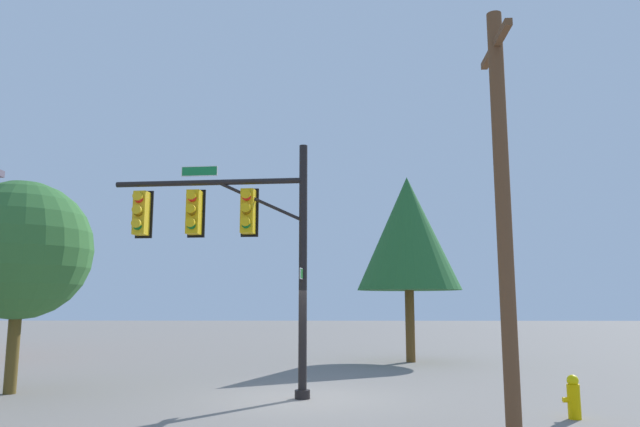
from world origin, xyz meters
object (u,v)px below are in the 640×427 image
tree_far (21,250)px  utility_pole (503,208)px  signal_pole_assembly (226,227)px  tree_near (408,233)px  fire_hydrant (574,397)px

tree_far → utility_pole: bearing=155.3°
signal_pole_assembly → utility_pole: size_ratio=0.84×
signal_pole_assembly → tree_near: bearing=-123.9°
utility_pole → tree_near: bearing=-90.6°
utility_pole → tree_near: 12.91m
utility_pole → tree_far: 11.86m
signal_pole_assembly → utility_pole: 7.09m
tree_near → tree_far: bearing=35.9°
tree_near → tree_far: size_ratio=1.34×
fire_hydrant → tree_near: size_ratio=0.12×
signal_pole_assembly → fire_hydrant: signal_pole_assembly is taller
tree_far → fire_hydrant: bearing=167.0°
utility_pole → tree_near: size_ratio=1.02×
signal_pole_assembly → tree_near: (-5.62, -8.36, 0.83)m
fire_hydrant → tree_far: (12.56, -2.91, 3.13)m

